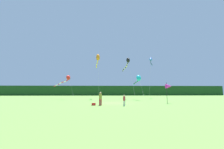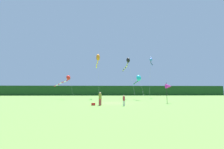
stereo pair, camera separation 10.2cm
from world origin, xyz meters
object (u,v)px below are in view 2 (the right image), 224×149
Objects in this scene: cooler_box at (93,104)px; kite_orange at (98,58)px; person_child at (124,100)px; kite_blue at (151,59)px; kite_black at (128,62)px; person_adult at (100,98)px; kite_red at (67,79)px; banner_flag_pole at (169,86)px; kite_cyan at (138,78)px.

kite_orange is at bearing 91.53° from cooler_box.
person_child is 0.12× the size of kite_blue.
kite_blue is (6.92, 3.16, 1.35)m from kite_black.
kite_black reaches higher than person_adult.
kite_red reaches higher than person_child.
cooler_box is 0.04× the size of kite_orange.
banner_flag_pole is 0.48× the size of kite_red.
cooler_box is 19.76m from kite_black.
person_adult is 0.15× the size of kite_blue.
kite_blue is at bearing 56.44° from person_adult.
kite_blue is (5.47, 8.11, 6.00)m from kite_cyan.
kite_blue reaches higher than person_adult.
cooler_box is 0.08× the size of kite_red.
kite_cyan is at bearing 56.75° from person_adult.
cooler_box is 0.07× the size of kite_cyan.
person_child is at bearing -116.52° from kite_blue.
person_adult is at bearing -85.43° from kite_orange.
person_adult reaches higher than person_child.
kite_cyan is (-2.60, 8.50, 1.97)m from banner_flag_pole.
kite_red is at bearing 125.73° from person_child.
kite_cyan is at bearing -73.69° from kite_black.
kite_black is (3.16, 17.04, 8.39)m from person_child.
person_adult is at bearing -110.26° from kite_black.
person_child is at bearing -110.88° from kite_cyan.
kite_blue is (21.29, 4.61, 5.85)m from kite_red.
cooler_box is (-3.74, 0.84, -0.58)m from person_child.
person_adult is at bearing -123.25° from kite_cyan.
cooler_box is at bearing -88.47° from kite_orange.
person_child is 19.59m from kite_red.
kite_black is 6.95m from kite_cyan.
kite_orange is 1.54× the size of kite_cyan.
person_adult is 0.24× the size of kite_cyan.
kite_red is (-11.22, 15.59, 3.88)m from person_child.
cooler_box is at bearing -113.08° from kite_black.
kite_black reaches higher than kite_cyan.
kite_red reaches higher than person_adult.
kite_cyan is at bearing 53.39° from cooler_box.
person_adult is 3.49× the size of cooler_box.
kite_cyan is at bearing -12.50° from kite_red.
person_child is 0.20× the size of kite_red.
banner_flag_pole is 0.29× the size of kite_black.
kite_cyan is 0.62× the size of kite_blue.
kite_red is at bearing -174.24° from kite_black.
person_child is at bearing -75.77° from kite_orange.
person_adult is 14.14m from kite_cyan.
kite_black reaches higher than cooler_box.
kite_orange is at bearing 153.70° from kite_cyan.
kite_red is at bearing 119.08° from person_adult.
person_adult is 17.50m from kite_red.
kite_cyan is at bearing -26.30° from kite_orange.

